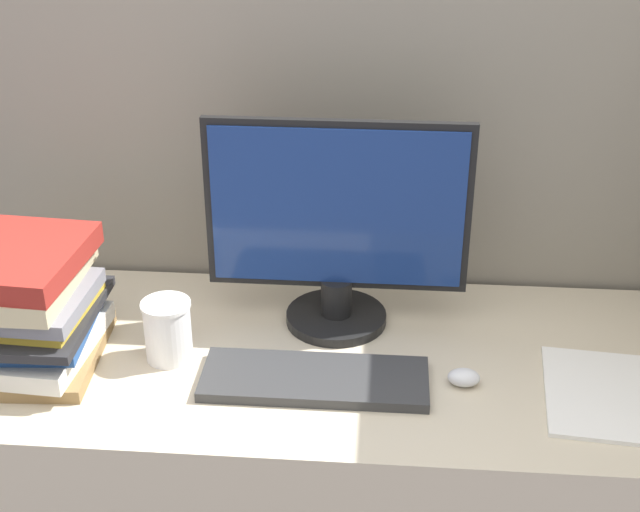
{
  "coord_description": "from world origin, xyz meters",
  "views": [
    {
      "loc": [
        0.15,
        -1.14,
        1.74
      ],
      "look_at": [
        0.03,
        0.34,
        0.96
      ],
      "focal_mm": 50.0,
      "sensor_mm": 36.0,
      "label": 1
    }
  ],
  "objects_px": {
    "monitor": "(337,231)",
    "mouse": "(464,377)",
    "keyboard": "(315,379)",
    "coffee_cup": "(168,330)",
    "book_stack": "(34,307)"
  },
  "relations": [
    {
      "from": "keyboard",
      "to": "mouse",
      "type": "relative_size",
      "value": 6.99
    },
    {
      "from": "keyboard",
      "to": "book_stack",
      "type": "distance_m",
      "value": 0.55
    },
    {
      "from": "mouse",
      "to": "book_stack",
      "type": "distance_m",
      "value": 0.82
    },
    {
      "from": "monitor",
      "to": "keyboard",
      "type": "height_order",
      "value": "monitor"
    },
    {
      "from": "keyboard",
      "to": "coffee_cup",
      "type": "bearing_deg",
      "value": 167.38
    },
    {
      "from": "coffee_cup",
      "to": "book_stack",
      "type": "relative_size",
      "value": 0.4
    },
    {
      "from": "monitor",
      "to": "mouse",
      "type": "xyz_separation_m",
      "value": [
        0.25,
        -0.21,
        -0.19
      ]
    },
    {
      "from": "book_stack",
      "to": "keyboard",
      "type": "bearing_deg",
      "value": -3.77
    },
    {
      "from": "monitor",
      "to": "coffee_cup",
      "type": "xyz_separation_m",
      "value": [
        -0.31,
        -0.16,
        -0.15
      ]
    },
    {
      "from": "monitor",
      "to": "keyboard",
      "type": "distance_m",
      "value": 0.3
    },
    {
      "from": "monitor",
      "to": "book_stack",
      "type": "distance_m",
      "value": 0.6
    },
    {
      "from": "keyboard",
      "to": "book_stack",
      "type": "relative_size",
      "value": 1.38
    },
    {
      "from": "keyboard",
      "to": "mouse",
      "type": "height_order",
      "value": "mouse"
    },
    {
      "from": "keyboard",
      "to": "coffee_cup",
      "type": "xyz_separation_m",
      "value": [
        -0.29,
        0.06,
        0.05
      ]
    },
    {
      "from": "book_stack",
      "to": "monitor",
      "type": "bearing_deg",
      "value": 18.89
    }
  ]
}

